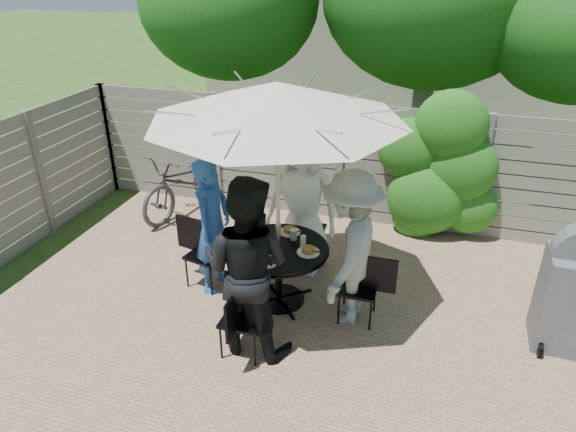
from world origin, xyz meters
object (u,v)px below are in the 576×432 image
(plate_left, at_px, (250,239))
(person_right, at_px, (350,249))
(bicycle, at_px, (188,180))
(person_back, at_px, (303,202))
(glass_left, at_px, (254,242))
(chair_front, at_px, (244,332))
(glass_right, at_px, (303,241))
(coffee_cup, at_px, (293,235))
(plate_back, at_px, (290,231))
(chair_left, at_px, (207,266))
(person_left, at_px, (213,227))
(plate_right, at_px, (308,251))
(glass_back, at_px, (278,230))
(patio_table, at_px, (279,264))
(chair_back, at_px, (306,242))
(person_front, at_px, (247,268))
(glass_front, at_px, (278,254))
(plate_front, at_px, (266,261))
(chair_right, at_px, (359,301))
(syrup_jug, at_px, (275,238))
(umbrella, at_px, (277,101))

(plate_left, bearing_deg, person_right, -4.30)
(person_right, bearing_deg, bicycle, -119.70)
(person_back, relative_size, glass_left, 13.53)
(chair_front, distance_m, glass_right, 1.23)
(coffee_cup, bearing_deg, plate_back, 121.23)
(chair_left, bearing_deg, person_left, 7.11)
(plate_right, distance_m, bicycle, 3.17)
(person_left, xyz_separation_m, bicycle, (-1.30, 1.87, -0.33))
(plate_back, relative_size, glass_back, 1.86)
(patio_table, relative_size, plate_right, 4.70)
(glass_left, bearing_deg, chair_back, 72.12)
(plate_right, relative_size, glass_left, 1.86)
(person_back, bearing_deg, plate_back, -90.00)
(chair_left, bearing_deg, glass_back, 24.66)
(person_front, xyz_separation_m, coffee_cup, (0.18, 1.04, -0.16))
(person_right, height_order, glass_front, person_right)
(plate_back, bearing_deg, chair_back, 85.79)
(plate_left, height_order, glass_right, glass_right)
(patio_table, bearing_deg, plate_front, -94.30)
(plate_back, relative_size, glass_right, 1.86)
(chair_left, xyz_separation_m, glass_right, (1.23, 0.01, 0.55))
(chair_left, xyz_separation_m, chair_right, (1.92, -0.15, -0.01))
(chair_left, xyz_separation_m, person_left, (0.13, -0.01, 0.58))
(plate_left, height_order, syrup_jug, syrup_jug)
(glass_right, xyz_separation_m, syrup_jug, (-0.32, -0.03, 0.01))
(bicycle, bearing_deg, chair_front, -40.32)
(coffee_cup, bearing_deg, bicycle, 142.53)
(umbrella, relative_size, person_right, 1.61)
(umbrella, relative_size, person_back, 1.52)
(chair_front, relative_size, glass_back, 6.26)
(plate_right, height_order, glass_back, glass_back)
(chair_back, relative_size, glass_back, 6.93)
(plate_right, xyz_separation_m, glass_left, (-0.63, -0.06, 0.05))
(plate_front, bearing_deg, plate_back, 85.70)
(patio_table, distance_m, glass_right, 0.41)
(plate_back, bearing_deg, umbrella, -94.30)
(chair_back, bearing_deg, person_left, -44.01)
(chair_left, relative_size, plate_right, 3.41)
(chair_right, bearing_deg, coffee_cup, -18.80)
(person_left, relative_size, glass_front, 12.09)
(umbrella, distance_m, glass_front, 1.63)
(umbrella, xyz_separation_m, syrup_jug, (-0.06, 0.05, -1.59))
(chair_left, height_order, glass_right, glass_right)
(person_back, xyz_separation_m, person_front, (-0.12, -1.66, 0.02))
(plate_left, relative_size, glass_front, 1.86)
(person_back, xyz_separation_m, glass_back, (-0.15, -0.56, -0.13))
(plate_back, bearing_deg, syrup_jug, -105.26)
(bicycle, bearing_deg, glass_right, -23.34)
(chair_left, distance_m, glass_front, 1.23)
(person_left, relative_size, plate_front, 6.51)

